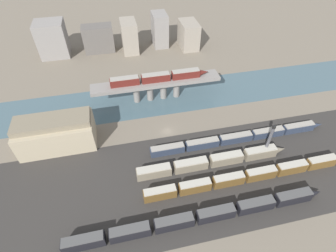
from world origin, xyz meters
TOP-DOWN VIEW (x-y plane):
  - ground_plane at (0.00, 0.00)m, footprint 400.00×400.00m
  - railbed_yard at (0.00, -24.00)m, footprint 280.00×42.00m
  - river_water at (0.00, 22.08)m, footprint 320.00×24.28m
  - bridge at (0.00, 22.08)m, footprint 56.44×7.44m
  - train_on_bridge at (1.42, 22.08)m, footprint 43.23×3.10m
  - train_yard_near at (1.02, -38.55)m, footprint 78.34×3.00m
  - train_yard_mid at (20.84, -28.35)m, footprint 70.90×2.76m
  - train_yard_far at (11.74, -19.74)m, footprint 54.43×3.11m
  - train_yard_outer at (25.61, -10.96)m, footprint 70.03×2.67m
  - warehouse_building at (-41.02, 2.16)m, footprint 26.85×13.26m
  - signal_tower at (31.97, -19.06)m, footprint 1.07×1.07m
  - city_block_far_left at (-47.91, 74.36)m, footprint 15.12×13.27m
  - city_block_left at (-23.54, 73.95)m, footprint 16.64×8.91m
  - city_block_center at (-6.34, 70.48)m, footprint 8.43×14.36m
  - city_block_right at (11.83, 73.98)m, footprint 8.18×12.75m
  - city_block_far_right at (27.58, 67.68)m, footprint 9.53×15.53m

SIDE VIEW (x-z plane):
  - ground_plane at x=0.00m, z-range 0.00..0.00m
  - river_water at x=0.00m, z-range 0.00..0.01m
  - railbed_yard at x=0.00m, z-range 0.00..0.01m
  - train_yard_outer at x=25.61m, z-range -0.04..3.39m
  - train_yard_far at x=11.74m, z-range -0.04..3.89m
  - train_yard_near at x=1.02m, z-range -0.03..3.97m
  - train_yard_mid at x=20.84m, z-range -0.03..4.05m
  - warehouse_building at x=-41.02m, z-range -0.31..12.32m
  - signal_tower at x=31.97m, z-range -0.22..13.75m
  - city_block_far_right at x=27.58m, z-range 0.00..14.64m
  - bridge at x=0.00m, z-range 2.61..12.05m
  - city_block_left at x=-23.54m, z-range 0.00..14.72m
  - city_block_center at x=-6.34m, z-range 0.00..17.07m
  - city_block_right at x=11.83m, z-range 0.00..18.48m
  - city_block_far_left at x=-47.91m, z-range 0.00..18.84m
  - train_on_bridge at x=1.42m, z-range 9.39..12.96m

